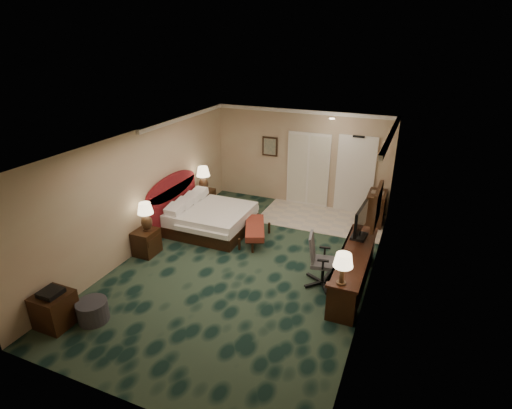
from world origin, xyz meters
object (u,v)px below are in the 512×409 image
at_px(lamp_near, 146,217).
at_px(side_table, 55,309).
at_px(bed, 212,219).
at_px(desk, 353,269).
at_px(lamp_far, 203,179).
at_px(ottoman, 93,311).
at_px(nightstand_near, 146,242).
at_px(bed_bench, 255,233).
at_px(desk_chair, 324,261).
at_px(minibar, 376,208).
at_px(tv, 360,222).
at_px(nightstand_far, 203,201).

bearing_deg(lamp_near, side_table, -89.31).
distance_m(bed, desk, 3.84).
height_order(lamp_far, ottoman, lamp_far).
bearing_deg(nightstand_near, lamp_far, 88.75).
xyz_separation_m(ottoman, desk, (3.91, 2.76, 0.18)).
relative_size(lamp_far, bed_bench, 0.55).
xyz_separation_m(ottoman, desk_chair, (3.36, 2.58, 0.35)).
bearing_deg(minibar, tv, -91.54).
relative_size(side_table, minibar, 0.72).
bearing_deg(lamp_near, lamp_far, 89.38).
distance_m(desk, tv, 0.97).
relative_size(lamp_near, tv, 0.74).
relative_size(tv, desk_chair, 0.82).
relative_size(lamp_near, desk_chair, 0.60).
distance_m(nightstand_near, tv, 4.65).
distance_m(lamp_near, ottoman, 2.45).
bearing_deg(nightstand_near, ottoman, -76.05).
xyz_separation_m(nightstand_far, desk, (4.44, -1.97, 0.05)).
distance_m(lamp_near, desk, 4.49).
height_order(nightstand_far, tv, tv).
bearing_deg(minibar, side_table, -125.72).
height_order(bed, desk, desk).
relative_size(lamp_near, bed_bench, 0.52).
height_order(desk_chair, minibar, desk_chair).
distance_m(ottoman, side_table, 0.60).
relative_size(bed_bench, ottoman, 2.37).
bearing_deg(side_table, lamp_near, 90.69).
xyz_separation_m(lamp_near, minibar, (4.45, 3.54, -0.47)).
height_order(lamp_far, side_table, lamp_far).
distance_m(lamp_near, bed_bench, 2.52).
bearing_deg(nightstand_far, ottoman, -83.59).
distance_m(tv, desk_chair, 1.13).
distance_m(desk, desk_chair, 0.60).
bearing_deg(lamp_far, tv, -16.70).
height_order(bed, bed_bench, bed).
bearing_deg(bed_bench, lamp_near, -167.09).
bearing_deg(bed, desk_chair, -21.66).
height_order(desk, desk_chair, desk_chair).
height_order(nightstand_far, desk, desk).
xyz_separation_m(bed, lamp_far, (-0.72, 0.92, 0.67)).
height_order(ottoman, side_table, side_table).
distance_m(bed, desk_chair, 3.39).
distance_m(nightstand_near, bed_bench, 2.48).
xyz_separation_m(side_table, tv, (4.36, 3.76, 0.77)).
bearing_deg(bed, nightstand_near, -115.86).
relative_size(bed, nightstand_far, 2.95).
relative_size(bed, lamp_near, 2.85).
distance_m(bed_bench, ottoman, 3.97).
bearing_deg(desk, nightstand_near, -173.15).
bearing_deg(lamp_near, desk_chair, 4.32).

